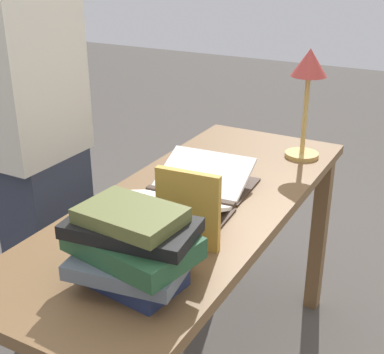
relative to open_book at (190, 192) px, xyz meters
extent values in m
cube|color=brown|center=(0.00, 0.01, -0.04)|extent=(1.48, 0.57, 0.03)
cube|color=brown|center=(-0.69, -0.22, -0.43)|extent=(0.06, 0.06, 0.73)
cube|color=brown|center=(-0.69, 0.25, -0.43)|extent=(0.06, 0.06, 0.73)
cube|color=#38281E|center=(0.00, 0.00, -0.02)|extent=(0.04, 0.30, 0.02)
cube|color=#38281E|center=(-0.12, -0.01, -0.02)|extent=(0.25, 0.33, 0.01)
cube|color=#38281E|center=(0.12, 0.01, -0.02)|extent=(0.25, 0.33, 0.01)
cube|color=white|center=(-0.11, -0.01, 0.02)|extent=(0.22, 0.31, 0.09)
cube|color=white|center=(0.11, 0.01, 0.02)|extent=(0.22, 0.31, 0.09)
cube|color=#1E284C|center=(0.46, 0.10, 0.00)|extent=(0.18, 0.24, 0.05)
cube|color=slate|center=(0.46, 0.10, 0.04)|extent=(0.25, 0.29, 0.04)
cube|color=#234C2D|center=(0.46, 0.10, 0.08)|extent=(0.23, 0.32, 0.05)
cube|color=black|center=(0.46, 0.10, 0.12)|extent=(0.20, 0.31, 0.03)
cube|color=brown|center=(0.46, 0.10, 0.15)|extent=(0.17, 0.24, 0.03)
cube|color=#BC8933|center=(0.25, 0.13, 0.08)|extent=(0.03, 0.18, 0.21)
cylinder|color=tan|center=(-0.53, 0.19, -0.02)|extent=(0.13, 0.13, 0.02)
cylinder|color=tan|center=(-0.53, 0.19, 0.14)|extent=(0.02, 0.02, 0.29)
cone|color=#99332D|center=(-0.53, 0.19, 0.33)|extent=(0.13, 0.13, 0.10)
cylinder|color=#B74238|center=(0.19, 0.14, 0.02)|extent=(0.09, 0.09, 0.10)
torus|color=#B74238|center=(0.24, 0.16, 0.02)|extent=(0.05, 0.03, 0.06)
cube|color=#2D3342|center=(0.01, -0.60, -0.39)|extent=(0.31, 0.20, 0.80)
cube|color=beige|center=(0.01, -0.60, 0.36)|extent=(0.36, 0.20, 0.69)
camera|label=1|loc=(1.33, 0.73, 0.70)|focal=50.00mm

